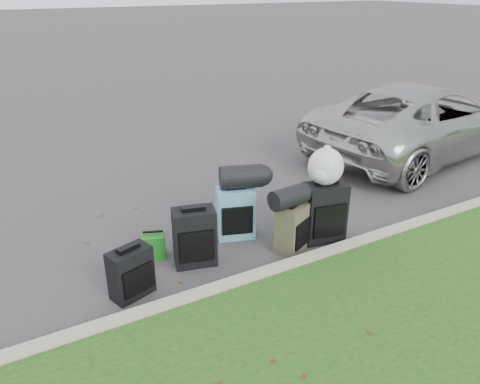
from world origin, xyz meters
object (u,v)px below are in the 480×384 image
tote_navy (200,223)px  suitcase_teal (235,213)px  suitcase_olive (293,227)px  suitcase_large_black_left (195,237)px  tote_green (154,246)px  suitcase_large_black_right (324,212)px  suv (421,120)px  suitcase_small_black (131,273)px

tote_navy → suitcase_teal: bearing=-47.2°
suitcase_olive → suitcase_large_black_left: bearing=140.9°
suitcase_large_black_left → tote_green: bearing=150.1°
suitcase_large_black_right → suitcase_teal: bearing=158.7°
suitcase_large_black_left → suitcase_olive: bearing=0.4°
suitcase_large_black_right → tote_navy: size_ratio=3.03×
suitcase_large_black_left → suitcase_olive: (1.18, -0.30, -0.05)m
suitcase_olive → tote_navy: suitcase_olive is taller
suitcase_large_black_left → tote_green: suitcase_large_black_left is taller
tote_green → suitcase_olive: bearing=-2.5°
suitcase_olive → suitcase_large_black_right: (0.48, 0.01, 0.08)m
suv → suitcase_teal: suv is taller
suitcase_large_black_right → tote_navy: (-1.30, 0.95, -0.26)m
tote_green → suitcase_teal: bearing=18.7°
suitcase_olive → tote_navy: 1.27m
suitcase_large_black_left → tote_green: size_ratio=2.32×
suv → suitcase_large_black_left: (-5.36, -1.46, -0.32)m
suv → suitcase_large_black_left: suv is taller
suitcase_olive → tote_green: 1.70m
suv → suitcase_olive: bearing=105.2°
tote_green → suitcase_small_black: bearing=-106.3°
suitcase_large_black_left → suitcase_large_black_right: (1.66, -0.29, 0.04)m
suitcase_olive → suitcase_teal: suitcase_teal is taller
suv → suitcase_teal: bearing=96.0°
suitcase_large_black_left → suv: bearing=30.0°
suitcase_teal → tote_green: bearing=-163.4°
suitcase_large_black_left → tote_navy: size_ratio=2.72×
suitcase_small_black → suitcase_large_black_left: bearing=-1.6°
suv → suitcase_olive: size_ratio=7.92×
suitcase_large_black_left → suitcase_small_black: bearing=-149.3°
suitcase_small_black → suitcase_olive: bearing=-19.3°
suv → suitcase_large_black_left: bearing=97.5°
suitcase_small_black → tote_green: 0.78m
suitcase_olive → suitcase_teal: 0.78m
tote_green → tote_navy: size_ratio=1.17×
suv → tote_navy: bearing=91.4°
suitcase_small_black → tote_green: (0.46, 0.61, -0.13)m
suitcase_olive → suitcase_teal: bearing=101.4°
suv → tote_green: (-5.74, -1.09, -0.52)m
suitcase_small_black → suv: bearing=-2.2°
suv → suitcase_teal: (-4.64, -1.13, -0.33)m
suitcase_teal → tote_navy: suitcase_teal is taller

